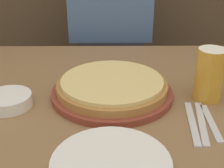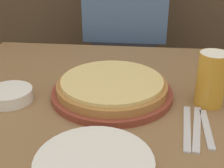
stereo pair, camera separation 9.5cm
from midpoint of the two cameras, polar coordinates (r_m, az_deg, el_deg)
pizza_on_board at (r=0.96m, az=2.84°, el=-0.82°), size 0.37×0.37×0.06m
beer_glass at (r=0.95m, az=20.53°, el=1.15°), size 0.08×0.08×0.16m
dinner_plate at (r=0.69m, az=0.75°, el=-14.43°), size 0.26×0.26×0.02m
side_bowl at (r=0.97m, az=-15.55°, el=-2.05°), size 0.14×0.14×0.04m
fork at (r=0.85m, az=16.75°, el=-7.69°), size 0.04×0.21×0.00m
dinner_knife at (r=0.85m, az=18.41°, el=-7.72°), size 0.05×0.21×0.00m
spoon at (r=0.86m, az=20.05°, el=-7.74°), size 0.02×0.18×0.00m
diner_person at (r=1.63m, az=4.08°, el=6.26°), size 0.40×0.20×1.30m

